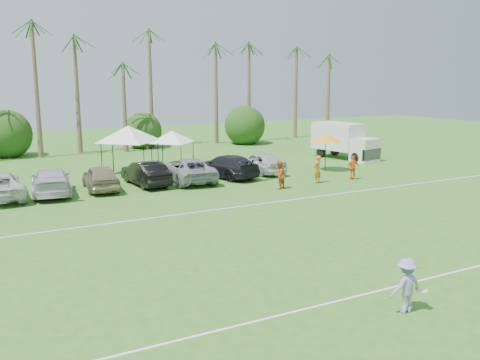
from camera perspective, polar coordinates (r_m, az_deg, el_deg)
name	(u,v)px	position (r m, az deg, el deg)	size (l,w,h in m)	color
ground	(387,327)	(15.72, 15.40, -14.87)	(120.00, 120.00, 0.00)	#346B20
field_lines	(246,246)	(21.72, 0.62, -7.09)	(80.00, 12.10, 0.01)	white
palm_tree_4	(28,67)	(48.43, -21.67, 11.13)	(2.40, 2.40, 8.90)	brown
palm_tree_5	(77,57)	(49.11, -17.00, 12.42)	(2.40, 2.40, 9.90)	brown
palm_tree_6	(122,48)	(50.11, -12.46, 13.59)	(2.40, 2.40, 10.90)	brown
palm_tree_7	(164,40)	(51.42, -8.07, 14.61)	(2.40, 2.40, 11.90)	brown
palm_tree_8	(214,68)	(53.28, -2.84, 11.80)	(2.40, 2.40, 8.90)	brown
palm_tree_9	(258,60)	(55.64, 1.91, 12.67)	(2.40, 2.40, 9.90)	brown
palm_tree_10	(299,52)	(58.35, 6.28, 13.38)	(2.40, 2.40, 10.90)	brown
palm_tree_11	(329,45)	(60.74, 9.50, 14.01)	(2.40, 2.40, 11.90)	brown
bush_tree_1	(7,136)	(49.46, -23.64, 4.35)	(4.00, 4.00, 4.00)	brown
bush_tree_2	(143,129)	(51.84, -10.29, 5.37)	(4.00, 4.00, 4.00)	brown
bush_tree_3	(236,125)	(55.74, -0.44, 5.93)	(4.00, 4.00, 4.00)	brown
sideline_player_a	(317,169)	(34.57, 8.25, 1.14)	(0.65, 0.43, 1.78)	orange
sideline_player_b	(279,175)	(32.48, 4.21, 0.54)	(0.84, 0.65, 1.72)	#CD5716
sideline_player_c	(353,167)	(36.20, 11.95, 1.32)	(0.94, 0.39, 1.60)	orange
box_truck	(345,140)	(45.16, 11.09, 4.22)	(3.16, 5.97, 2.92)	white
canopy_tent_left	(128,126)	(38.28, -11.85, 5.69)	(4.83, 4.83, 3.91)	black
canopy_tent_right	(172,131)	(41.21, -7.30, 5.22)	(3.82, 3.82, 3.09)	black
market_umbrella	(326,138)	(38.92, 9.16, 4.48)	(2.41, 2.41, 2.69)	black
frisbee_player	(406,286)	(16.44, 17.30, -10.70)	(1.18, 0.63, 1.63)	#938BC6
parked_car_3	(51,181)	(32.79, -19.50, -0.14)	(2.14, 5.27, 1.53)	silver
parked_car_4	(101,177)	(33.22, -14.64, 0.27)	(1.81, 4.49, 1.53)	gray
parked_car_5	(146,173)	(34.05, -10.04, 0.72)	(1.62, 4.64, 1.53)	black
parked_car_6	(189,170)	(34.86, -5.51, 1.08)	(2.54, 5.51, 1.53)	#91959B
parked_car_7	(226,166)	(36.19, -1.48, 1.50)	(2.14, 5.27, 1.53)	black
parked_car_8	(261,162)	(37.72, 2.22, 1.88)	(1.81, 4.49, 1.53)	silver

